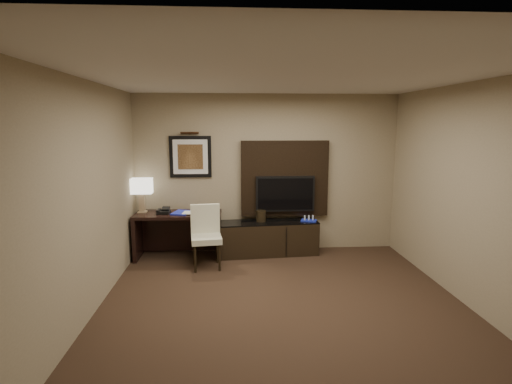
{
  "coord_description": "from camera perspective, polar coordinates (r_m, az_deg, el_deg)",
  "views": [
    {
      "loc": [
        -0.63,
        -4.32,
        2.21
      ],
      "look_at": [
        -0.23,
        1.8,
        1.15
      ],
      "focal_mm": 28.0,
      "sensor_mm": 36.0,
      "label": 1
    }
  ],
  "objects": [
    {
      "name": "desk_phone",
      "position": [
        6.68,
        -13.05,
        -2.63
      ],
      "size": [
        0.21,
        0.2,
        0.1
      ],
      "primitive_type": null,
      "rotation": [
        0.0,
        0.0,
        -0.09
      ],
      "color": "black",
      "rests_on": "desk"
    },
    {
      "name": "desk",
      "position": [
        6.78,
        -11.0,
        -6.07
      ],
      "size": [
        1.42,
        0.64,
        0.75
      ],
      "primitive_type": "cube",
      "rotation": [
        0.0,
        0.0,
        -0.03
      ],
      "color": "black",
      "rests_on": "floor"
    },
    {
      "name": "wall_right",
      "position": [
        5.26,
        29.55,
        -0.89
      ],
      "size": [
        0.01,
        5.0,
        2.7
      ],
      "primitive_type": "cube",
      "color": "gray",
      "rests_on": "floor"
    },
    {
      "name": "credenza",
      "position": [
        6.83,
        1.78,
        -6.57
      ],
      "size": [
        1.69,
        0.6,
        0.57
      ],
      "primitive_type": "cube",
      "rotation": [
        0.0,
        0.0,
        0.08
      ],
      "color": "black",
      "rests_on": "floor"
    },
    {
      "name": "desk_chair",
      "position": [
        6.2,
        -7.11,
        -6.55
      ],
      "size": [
        0.51,
        0.57,
        0.95
      ],
      "primitive_type": null,
      "rotation": [
        0.0,
        0.0,
        0.12
      ],
      "color": "beige",
      "rests_on": "floor"
    },
    {
      "name": "tv",
      "position": [
        6.83,
        4.18,
        -0.26
      ],
      "size": [
        1.0,
        0.08,
        0.6
      ],
      "primitive_type": "cube",
      "color": "black",
      "rests_on": "tv_wall_panel"
    },
    {
      "name": "minibar_tray",
      "position": [
        6.83,
        7.56,
        -3.75
      ],
      "size": [
        0.29,
        0.23,
        0.09
      ],
      "primitive_type": null,
      "rotation": [
        0.0,
        0.0,
        -0.34
      ],
      "color": "#1C2BB7",
      "rests_on": "credenza"
    },
    {
      "name": "picture_light",
      "position": [
        6.79,
        -9.46,
        8.33
      ],
      "size": [
        0.04,
        0.04,
        0.3
      ],
      "primitive_type": "cylinder",
      "color": "#3B2312",
      "rests_on": "wall_back"
    },
    {
      "name": "table_lamp",
      "position": [
        6.82,
        -16.01,
        -0.56
      ],
      "size": [
        0.37,
        0.26,
        0.55
      ],
      "primitive_type": null,
      "rotation": [
        0.0,
        0.0,
        0.21
      ],
      "color": "tan",
      "rests_on": "desk"
    },
    {
      "name": "wall_back",
      "position": [
        6.9,
        1.57,
        2.65
      ],
      "size": [
        4.5,
        0.01,
        2.7
      ],
      "primitive_type": "cube",
      "color": "gray",
      "rests_on": "floor"
    },
    {
      "name": "book",
      "position": [
        6.6,
        -10.44,
        -2.04
      ],
      "size": [
        0.18,
        0.04,
        0.24
      ],
      "primitive_type": "imported",
      "rotation": [
        0.0,
        0.0,
        -0.12
      ],
      "color": "#B7AF90",
      "rests_on": "desk"
    },
    {
      "name": "blue_folder",
      "position": [
        6.66,
        -10.57,
        -2.92
      ],
      "size": [
        0.34,
        0.4,
        0.02
      ],
      "primitive_type": "cube",
      "rotation": [
        0.0,
        0.0,
        -0.28
      ],
      "color": "#1A24AC",
      "rests_on": "desk"
    },
    {
      "name": "wall_front",
      "position": [
        2.11,
        14.46,
        -14.61
      ],
      "size": [
        4.5,
        0.01,
        2.7
      ],
      "primitive_type": "cube",
      "color": "gray",
      "rests_on": "floor"
    },
    {
      "name": "tv_wall_panel",
      "position": [
        6.89,
        4.1,
        1.94
      ],
      "size": [
        1.5,
        0.12,
        1.3
      ],
      "primitive_type": "cube",
      "color": "black",
      "rests_on": "wall_back"
    },
    {
      "name": "ceiling",
      "position": [
        4.39,
        4.74,
        16.18
      ],
      "size": [
        4.5,
        5.0,
        0.01
      ],
      "primitive_type": "cube",
      "color": "silver",
      "rests_on": "wall_back"
    },
    {
      "name": "ice_bucket",
      "position": [
        6.74,
        0.73,
        -3.45
      ],
      "size": [
        0.19,
        0.19,
        0.19
      ],
      "primitive_type": "cylinder",
      "rotation": [
        0.0,
        0.0,
        -0.14
      ],
      "color": "black",
      "rests_on": "credenza"
    },
    {
      "name": "floor",
      "position": [
        4.89,
        4.28,
        -17.13
      ],
      "size": [
        4.5,
        5.0,
        0.01
      ],
      "primitive_type": "cube",
      "color": "#2F1F15",
      "rests_on": "ground"
    },
    {
      "name": "wall_left",
      "position": [
        4.69,
        -23.84,
        -1.6
      ],
      "size": [
        0.01,
        5.0,
        2.7
      ],
      "primitive_type": "cube",
      "color": "gray",
      "rests_on": "floor"
    },
    {
      "name": "artwork",
      "position": [
        6.85,
        -9.34,
        4.99
      ],
      "size": [
        0.7,
        0.04,
        0.7
      ],
      "primitive_type": "cube",
      "color": "black",
      "rests_on": "wall_back"
    }
  ]
}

